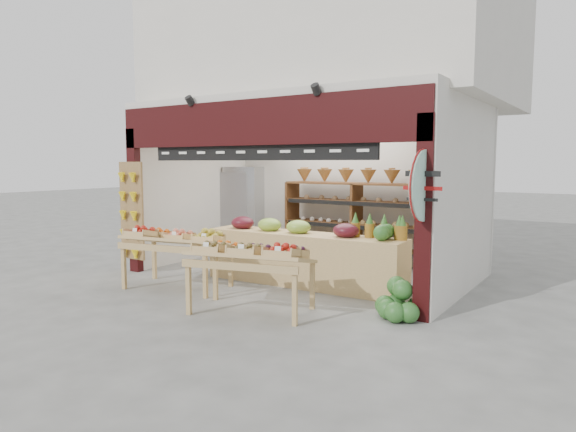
# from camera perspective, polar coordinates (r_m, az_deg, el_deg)

# --- Properties ---
(ground) EXTENTS (60.00, 60.00, 0.00)m
(ground) POSITION_cam_1_polar(r_m,az_deg,el_deg) (9.09, 0.14, -6.98)
(ground) COLOR slate
(ground) RESTS_ON ground
(shop_structure) EXTENTS (6.36, 5.12, 5.40)m
(shop_structure) POSITION_cam_1_polar(r_m,az_deg,el_deg) (10.42, 5.24, 16.36)
(shop_structure) COLOR beige
(shop_structure) RESTS_ON ground
(banana_board) EXTENTS (0.60, 0.15, 1.80)m
(banana_board) POSITION_cam_1_polar(r_m,az_deg,el_deg) (9.87, -17.11, 0.35)
(banana_board) COLOR olive
(banana_board) RESTS_ON ground
(gift_sign) EXTENTS (0.04, 0.93, 0.92)m
(gift_sign) POSITION_cam_1_polar(r_m,az_deg,el_deg) (6.61, 14.77, 3.27)
(gift_sign) COLOR silver
(gift_sign) RESTS_ON ground
(back_shelving) EXTENTS (3.09, 0.51, 1.90)m
(back_shelving) POSITION_cam_1_polar(r_m,az_deg,el_deg) (10.26, 7.62, 1.26)
(back_shelving) COLOR brown
(back_shelving) RESTS_ON ground
(refrigerator) EXTENTS (0.95, 0.95, 1.94)m
(refrigerator) POSITION_cam_1_polar(r_m,az_deg,el_deg) (11.76, -4.87, 0.75)
(refrigerator) COLOR #ACAFB3
(refrigerator) RESTS_ON ground
(cardboard_stack) EXTENTS (0.97, 0.70, 0.61)m
(cardboard_stack) POSITION_cam_1_polar(r_m,az_deg,el_deg) (9.99, -3.88, -4.50)
(cardboard_stack) COLOR beige
(cardboard_stack) RESTS_ON ground
(mid_counter) EXTENTS (3.49, 0.79, 1.09)m
(mid_counter) POSITION_cam_1_polar(r_m,az_deg,el_deg) (8.56, 1.69, -4.53)
(mid_counter) COLOR tan
(mid_counter) RESTS_ON ground
(display_table_left) EXTENTS (1.78, 1.22, 1.04)m
(display_table_left) POSITION_cam_1_polar(r_m,az_deg,el_deg) (8.61, -12.60, -2.50)
(display_table_left) COLOR tan
(display_table_left) RESTS_ON ground
(display_table_right) EXTENTS (1.79, 1.28, 1.03)m
(display_table_right) POSITION_cam_1_polar(r_m,az_deg,el_deg) (6.99, -4.09, -4.17)
(display_table_right) COLOR tan
(display_table_right) RESTS_ON ground
(watermelon_pile) EXTENTS (0.66, 0.68, 0.51)m
(watermelon_pile) POSITION_cam_1_polar(r_m,az_deg,el_deg) (6.99, 12.18, -9.45)
(watermelon_pile) COLOR #1A4F1C
(watermelon_pile) RESTS_ON ground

